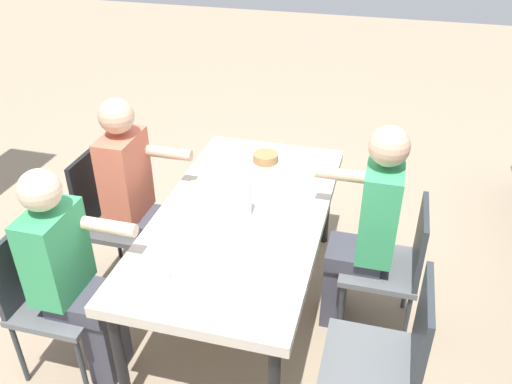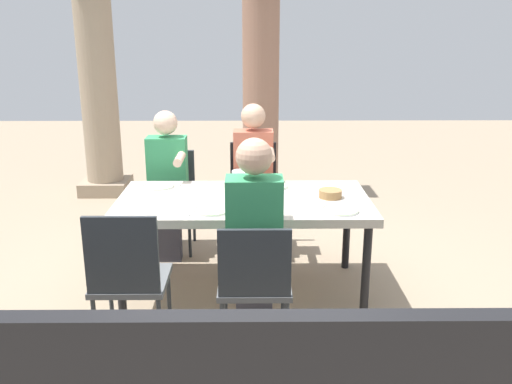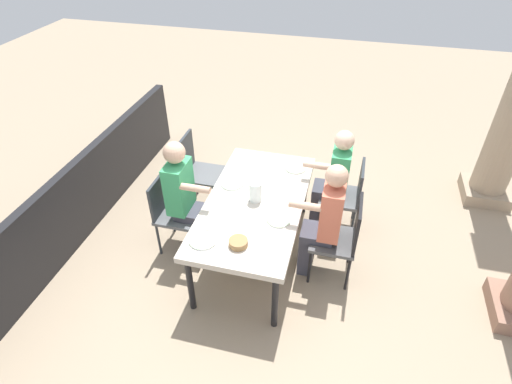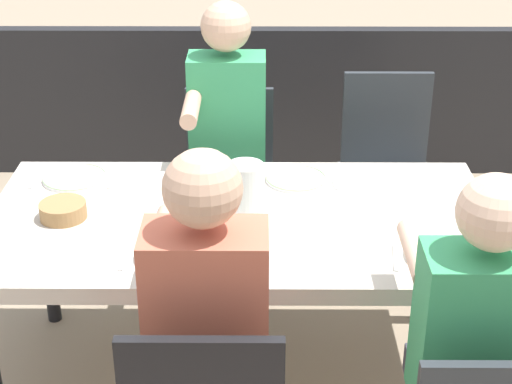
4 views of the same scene
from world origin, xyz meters
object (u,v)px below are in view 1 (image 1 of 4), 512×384
Objects in this scene: plate_1 at (285,241)px; water_pitcher at (241,201)px; dining_table at (241,221)px; diner_woman_green at (71,273)px; chair_mid_north at (111,212)px; plate_3 at (313,164)px; bread_basket at (266,158)px; chair_mid_south at (394,261)px; plate_0 at (146,277)px; chair_west_north at (47,292)px; plate_2 at (207,185)px; diner_guest_third at (367,225)px; diner_man_white at (137,193)px; chair_west_south at (390,354)px.

plate_1 is 1.16× the size of water_pitcher.
water_pitcher reaches higher than dining_table.
water_pitcher is (0.65, -0.72, 0.15)m from diner_woman_green.
diner_woman_green reaches higher than dining_table.
chair_mid_north is 1.37m from plate_3.
plate_1 is 0.92m from bread_basket.
plate_0 is at bearing 122.16° from chair_mid_south.
chair_west_north is at bearing 90.03° from plate_0.
diner_guest_third is at bearing -98.83° from plate_2.
dining_table is 0.71m from diner_man_white.
diner_guest_third is at bearing -53.33° from plate_0.
diner_woman_green is 1.69m from plate_3.
diner_man_white is (0.08, 0.71, 0.04)m from dining_table.
plate_0 is (-0.00, -0.42, 0.06)m from diner_woman_green.
chair_mid_south is 1.11m from bread_basket.
plate_3 is (0.59, -1.01, 0.03)m from diner_man_white.
plate_2 is (0.24, 0.29, 0.07)m from dining_table.
diner_woman_green reaches higher than bread_basket.
plate_2 is at bearing -25.06° from diner_woman_green.
water_pitcher is at bearing -130.66° from plate_2.
chair_west_south is 3.98× the size of plate_0.
dining_table is 0.38m from plate_2.
diner_man_white is at bearing -14.49° from chair_west_north.
diner_guest_third is (0.00, 0.18, 0.22)m from chair_mid_south.
diner_woman_green is 5.25× the size of plate_1.
diner_guest_third reaches higher than diner_man_white.
chair_west_north is 1.16m from water_pitcher.
chair_west_north is 0.92× the size of chair_mid_north.
bread_basket reaches higher than plate_0.
chair_west_south is at bearing -126.02° from water_pitcher.
chair_mid_south is 0.96m from water_pitcher.
chair_mid_north is 0.27m from diner_man_white.
plate_1 is at bearing 116.07° from chair_mid_south.
plate_1 is (0.46, -1.02, 0.06)m from diner_woman_green.
diner_guest_third is 5.54× the size of plate_1.
chair_west_south is at bearing -127.23° from plate_2.
diner_man_white is at bearing 83.67° from dining_table.
chair_west_north reaches higher than dining_table.
water_pitcher is at bearing -167.74° from dining_table.
diner_man_white is at bearing -0.86° from diner_woman_green.
plate_0 is 1.41× the size of bread_basket.
plate_2 is (0.91, -0.00, 0.00)m from plate_0.
chair_west_south is 1.48m from plate_3.
plate_3 is at bearing -0.25° from plate_1.
diner_man_white is at bearing 64.94° from chair_west_south.
chair_mid_south is 1.23m from plate_2.
diner_woman_green is 0.43m from plate_0.
water_pitcher is at bearing -97.87° from diner_man_white.
chair_west_north reaches higher than plate_0.
dining_table is at bearing -128.81° from plate_2.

